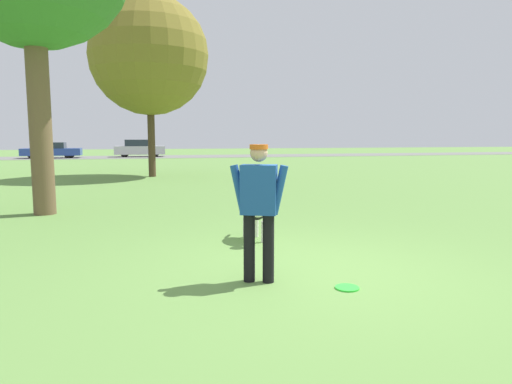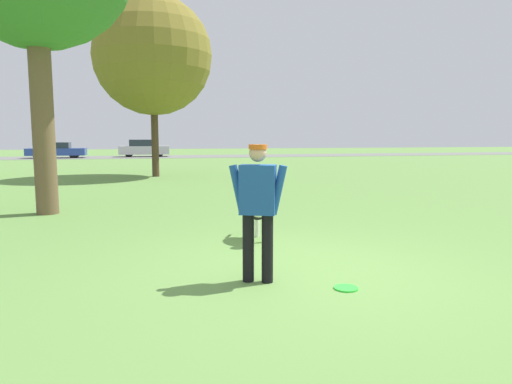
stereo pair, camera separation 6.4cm
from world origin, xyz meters
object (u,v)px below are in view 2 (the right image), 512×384
dog (255,210)px  parked_car_silver (144,148)px  person (258,203)px  tree_mid_center (153,56)px  parked_car_blue (56,150)px  frisbee (346,288)px

dog → parked_car_silver: (-1.61, 32.47, 0.21)m
person → dog: person is taller
tree_mid_center → parked_car_blue: 20.89m
person → dog: bearing=99.8°
frisbee → tree_mid_center: (-1.59, 15.06, 4.91)m
dog → parked_car_blue: 32.80m
parked_car_blue → frisbee: bearing=-76.1°
parked_car_blue → parked_car_silver: (6.70, 0.74, 0.08)m
dog → frisbee: (0.40, -2.50, -0.48)m
parked_car_silver → person: bearing=-86.6°
frisbee → parked_car_blue: 35.32m
frisbee → parked_car_silver: 35.04m
dog → frisbee: dog is taller
person → tree_mid_center: 15.14m
tree_mid_center → parked_car_silver: (-0.41, 19.91, -4.22)m
person → tree_mid_center: (-0.72, 14.59, 4.01)m
frisbee → parked_car_silver: parked_car_silver is taller
parked_car_silver → parked_car_blue: bearing=-172.2°
frisbee → parked_car_blue: parked_car_blue is taller
dog → person: bearing=-14.2°
frisbee → tree_mid_center: size_ratio=0.04×
parked_car_blue → tree_mid_center: bearing=-70.1°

